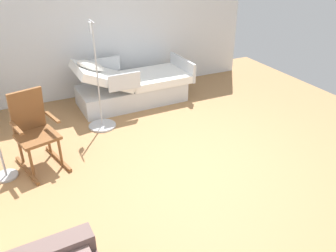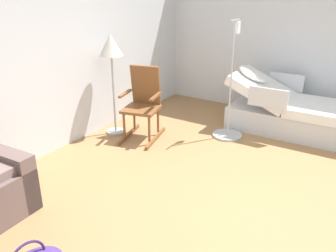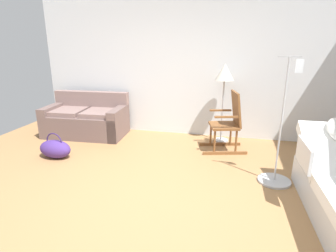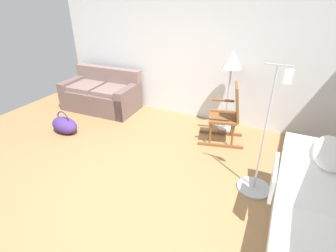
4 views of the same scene
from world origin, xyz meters
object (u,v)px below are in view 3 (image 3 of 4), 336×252
at_px(duffel_bag, 55,149).
at_px(iv_pole, 277,165).
at_px(couch, 86,120).
at_px(rocking_chair, 228,123).
at_px(floor_lamp, 224,77).

xyz_separation_m(duffel_bag, iv_pole, (3.45, -0.05, 0.10)).
distance_m(couch, iv_pole, 3.75).
distance_m(couch, rocking_chair, 2.86).
relative_size(rocking_chair, iv_pole, 0.62).
bearing_deg(iv_pole, floor_lamp, 118.51).
relative_size(rocking_chair, duffel_bag, 1.79).
height_order(couch, iv_pole, iv_pole).
height_order(duffel_bag, iv_pole, iv_pole).
xyz_separation_m(couch, rocking_chair, (2.85, -0.20, 0.20)).
distance_m(rocking_chair, iv_pole, 1.28).
bearing_deg(iv_pole, duffel_bag, 179.18).
bearing_deg(rocking_chair, floor_lamp, 105.85).
distance_m(rocking_chair, floor_lamp, 0.86).
bearing_deg(floor_lamp, couch, -174.96).
bearing_deg(duffel_bag, rocking_chair, 20.00).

